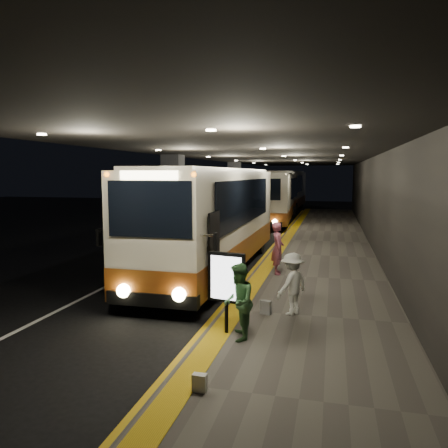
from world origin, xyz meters
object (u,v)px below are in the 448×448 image
Objects in this scene: coach_second at (275,200)px; passenger_waiting_white at (292,284)px; info_sign at (226,279)px; passenger_waiting_green at (238,302)px; stanchion_post at (240,280)px; bag_plain at (200,383)px; coach_third at (288,192)px; passenger_boarding at (278,248)px; coach_main at (214,224)px; bag_polka at (266,307)px.

passenger_waiting_white is at bearing -84.43° from coach_second.
passenger_waiting_white is 2.12m from info_sign.
stanchion_post is (-0.57, 2.92, -0.28)m from passenger_waiting_green.
passenger_waiting_white is 5.41× the size of bag_plain.
coach_third is 28.59m from passenger_boarding.
coach_third is at bearing 88.40° from coach_second.
bag_plain is 0.16× the size of info_sign.
coach_main is 1.04× the size of coach_second.
coach_third is at bearing 93.45° from stanchion_post.
coach_third reaches higher than passenger_boarding.
bag_polka is at bearing -61.29° from coach_main.
info_sign is (-0.64, -1.50, 1.03)m from bag_polka.
coach_main is at bearing -171.92° from passenger_waiting_green.
bag_polka is (2.70, -5.03, -1.45)m from coach_main.
bag_polka is at bearing -42.57° from passenger_waiting_white.
stanchion_post is (1.81, -3.87, -1.09)m from coach_main.
bag_plain is 0.27× the size of stanchion_post.
passenger_boarding is 1.12× the size of passenger_waiting_green.
bag_plain is at bearing -75.62° from coach_main.
coach_main is 27.87m from coach_third.
passenger_boarding reaches higher than passenger_waiting_white.
passenger_boarding is at bearing -134.80° from passenger_waiting_white.
bag_plain is at bearing -85.18° from stanchion_post.
bag_plain is at bearing -88.16° from coach_second.
passenger_boarding is at bearing 168.27° from passenger_waiting_green.
coach_second is 10.91× the size of stanchion_post.
passenger_waiting_white is (3.42, -32.74, -0.88)m from coach_third.
stanchion_post is (-0.63, -3.27, -0.38)m from passenger_boarding.
passenger_boarding is 5.30× the size of bag_polka.
coach_second is at bearing 90.01° from coach_main.
bag_polka is (2.55, -21.57, -1.38)m from coach_second.
passenger_boarding reaches higher than passenger_waiting_green.
passenger_boarding is (2.43, -0.60, -0.71)m from coach_main.
info_sign is (-0.32, 0.27, 0.39)m from passenger_waiting_green.
stanchion_post is (-0.44, 5.24, 0.38)m from bag_plain.
bag_polka is 1.20× the size of bag_plain.
coach_second is 21.66m from passenger_waiting_white.
info_sign is at bearing -113.03° from bag_polka.
passenger_waiting_green is at bearing -100.07° from bag_polka.
info_sign reaches higher than passenger_waiting_green.
coach_second is at bearing 106.31° from info_sign.
passenger_waiting_white is at bearing -33.65° from stanchion_post.
passenger_waiting_green is (2.24, -23.33, -0.74)m from coach_second.
coach_second is at bearing 96.75° from bag_polka.
info_sign is (2.06, -6.52, -0.42)m from coach_main.
coach_third is 33.05m from bag_polka.
info_sign is 2.75m from stanchion_post.
coach_second is 23.14m from info_sign.
passenger_waiting_green is 1.90m from bag_polka.
bag_plain is (-0.13, -2.32, -0.66)m from passenger_waiting_green.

